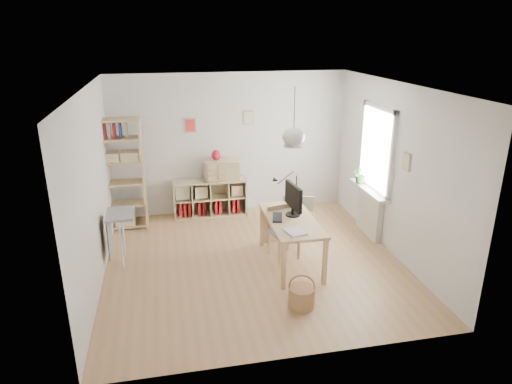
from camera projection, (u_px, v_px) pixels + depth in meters
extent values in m
plane|color=tan|center=(254.00, 262.00, 7.13)|extent=(4.50, 4.50, 0.00)
plane|color=white|center=(231.00, 144.00, 8.75)|extent=(4.50, 0.00, 4.50)
plane|color=white|center=(297.00, 248.00, 4.60)|extent=(4.50, 0.00, 4.50)
plane|color=white|center=(93.00, 190.00, 6.25)|extent=(0.00, 4.50, 4.50)
plane|color=white|center=(395.00, 171.00, 7.10)|extent=(0.00, 4.50, 4.50)
plane|color=white|center=(253.00, 86.00, 6.22)|extent=(4.50, 4.50, 0.00)
cylinder|color=black|center=(294.00, 111.00, 6.30)|extent=(0.01, 0.01, 0.68)
ellipsoid|color=silver|center=(294.00, 137.00, 6.42)|extent=(0.32, 0.32, 0.27)
cube|color=white|center=(378.00, 149.00, 7.59)|extent=(0.03, 1.00, 1.30)
cube|color=white|center=(392.00, 158.00, 7.08)|extent=(0.06, 0.08, 1.46)
cube|color=white|center=(363.00, 142.00, 8.08)|extent=(0.06, 0.08, 1.46)
cube|color=white|center=(380.00, 108.00, 7.35)|extent=(0.06, 1.16, 0.08)
cube|color=white|center=(373.00, 188.00, 7.81)|extent=(0.06, 1.16, 0.08)
cube|color=silver|center=(370.00, 213.00, 7.96)|extent=(0.10, 0.80, 0.80)
cube|color=white|center=(369.00, 190.00, 7.81)|extent=(0.22, 1.20, 0.06)
cube|color=#E1BD81|center=(291.00, 220.00, 6.85)|extent=(0.70, 1.50, 0.04)
cube|color=#E1BD81|center=(283.00, 266.00, 6.28)|extent=(0.06, 0.06, 0.71)
cube|color=#E1BD81|center=(262.00, 226.00, 7.57)|extent=(0.06, 0.06, 0.71)
cube|color=#E1BD81|center=(325.00, 262.00, 6.39)|extent=(0.06, 0.06, 0.71)
cube|color=#E1BD81|center=(297.00, 223.00, 7.68)|extent=(0.06, 0.06, 0.71)
cube|color=beige|center=(211.00, 214.00, 8.92)|extent=(1.40, 0.38, 0.03)
cube|color=beige|center=(209.00, 181.00, 8.69)|extent=(1.40, 0.38, 0.03)
cube|color=beige|center=(174.00, 200.00, 8.68)|extent=(0.03, 0.38, 0.72)
cube|color=beige|center=(245.00, 195.00, 8.94)|extent=(0.03, 0.38, 0.72)
cube|color=beige|center=(209.00, 195.00, 8.97)|extent=(1.40, 0.02, 0.72)
cube|color=maroon|center=(180.00, 208.00, 8.77)|extent=(0.06, 0.26, 0.30)
cube|color=maroon|center=(185.00, 208.00, 8.79)|extent=(0.05, 0.26, 0.30)
cube|color=maroon|center=(189.00, 207.00, 8.80)|extent=(0.05, 0.26, 0.30)
cube|color=maroon|center=(199.00, 206.00, 8.84)|extent=(0.05, 0.26, 0.30)
cube|color=maroon|center=(204.00, 206.00, 8.86)|extent=(0.05, 0.26, 0.30)
cube|color=maroon|center=(215.00, 205.00, 8.90)|extent=(0.06, 0.26, 0.30)
cube|color=maroon|center=(220.00, 205.00, 8.92)|extent=(0.06, 0.26, 0.30)
cube|color=maroon|center=(233.00, 204.00, 8.97)|extent=(0.06, 0.26, 0.30)
cube|color=maroon|center=(238.00, 204.00, 8.98)|extent=(0.05, 0.26, 0.30)
cube|color=#E1BD81|center=(99.00, 176.00, 8.00)|extent=(0.04, 0.38, 2.00)
cube|color=#E1BD81|center=(143.00, 174.00, 8.14)|extent=(0.04, 0.38, 2.00)
cube|color=#E1BD81|center=(126.00, 224.00, 8.39)|extent=(0.76, 0.38, 0.03)
cube|color=#E1BD81|center=(124.00, 204.00, 8.26)|extent=(0.76, 0.38, 0.03)
cube|color=#E1BD81|center=(122.00, 183.00, 8.12)|extent=(0.76, 0.38, 0.03)
cube|color=#E1BD81|center=(120.00, 161.00, 7.99)|extent=(0.76, 0.38, 0.03)
cube|color=#E1BD81|center=(118.00, 139.00, 7.85)|extent=(0.76, 0.38, 0.03)
cube|color=#E1BD81|center=(116.00, 120.00, 7.74)|extent=(0.76, 0.38, 0.03)
cube|color=navy|center=(100.00, 131.00, 7.75)|extent=(0.04, 0.18, 0.26)
cube|color=maroon|center=(105.00, 131.00, 7.76)|extent=(0.04, 0.18, 0.26)
cube|color=beige|center=(109.00, 131.00, 7.78)|extent=(0.04, 0.18, 0.26)
cube|color=maroon|center=(114.00, 131.00, 7.80)|extent=(0.04, 0.18, 0.26)
cube|color=navy|center=(120.00, 130.00, 7.81)|extent=(0.04, 0.18, 0.26)
cube|color=beige|center=(126.00, 130.00, 7.83)|extent=(0.04, 0.18, 0.26)
cube|color=gray|center=(120.00, 214.00, 6.80)|extent=(0.40, 0.55, 0.04)
cylinder|color=silver|center=(121.00, 246.00, 6.74)|extent=(0.03, 0.03, 0.82)
cylinder|color=silver|center=(123.00, 234.00, 7.15)|extent=(0.03, 0.03, 0.82)
cube|color=gray|center=(110.00, 235.00, 6.88)|extent=(0.02, 0.50, 0.62)
cube|color=gray|center=(284.00, 232.00, 7.15)|extent=(0.49, 0.49, 0.06)
cube|color=#E1BD81|center=(279.00, 252.00, 7.01)|extent=(0.04, 0.04, 0.40)
cube|color=#E1BD81|center=(269.00, 243.00, 7.31)|extent=(0.04, 0.04, 0.40)
cube|color=#E1BD81|center=(298.00, 247.00, 7.16)|extent=(0.04, 0.04, 0.40)
cube|color=#E1BD81|center=(288.00, 239.00, 7.45)|extent=(0.04, 0.04, 0.40)
cube|color=#E1BD81|center=(278.00, 216.00, 7.24)|extent=(0.40, 0.13, 0.36)
cylinder|color=olive|center=(301.00, 297.00, 5.93)|extent=(0.34, 0.34, 0.28)
torus|color=olive|center=(302.00, 287.00, 5.88)|extent=(0.34, 0.13, 0.35)
cube|color=beige|center=(298.00, 232.00, 8.17)|extent=(0.65, 0.53, 0.02)
cube|color=beige|center=(283.00, 224.00, 8.15)|extent=(0.12, 0.38, 0.29)
cube|color=beige|center=(313.00, 225.00, 8.11)|extent=(0.12, 0.38, 0.29)
cube|color=beige|center=(298.00, 229.00, 7.95)|extent=(0.55, 0.17, 0.29)
cube|color=beige|center=(298.00, 221.00, 8.30)|extent=(0.55, 0.17, 0.29)
cube|color=beige|center=(298.00, 204.00, 8.36)|extent=(0.59, 0.33, 0.36)
sphere|color=gold|center=(290.00, 222.00, 8.06)|extent=(0.13, 0.13, 0.13)
sphere|color=#186FA8|center=(304.00, 220.00, 8.14)|extent=(0.13, 0.13, 0.13)
sphere|color=#BF6017|center=(297.00, 222.00, 8.09)|extent=(0.13, 0.13, 0.13)
sphere|color=green|center=(307.00, 223.00, 8.02)|extent=(0.13, 0.13, 0.13)
cylinder|color=black|center=(293.00, 215.00, 6.97)|extent=(0.23, 0.23, 0.02)
cylinder|color=black|center=(293.00, 211.00, 6.95)|extent=(0.05, 0.05, 0.10)
cube|color=black|center=(293.00, 196.00, 6.87)|extent=(0.11, 0.57, 0.37)
cube|color=black|center=(277.00, 217.00, 6.87)|extent=(0.23, 0.40, 0.02)
cylinder|color=black|center=(296.00, 201.00, 7.51)|extent=(0.06, 0.06, 0.04)
cylinder|color=black|center=(296.00, 188.00, 7.43)|extent=(0.02, 0.02, 0.43)
cone|color=black|center=(276.00, 180.00, 7.21)|extent=(0.11, 0.08, 0.10)
sphere|color=#550B13|center=(294.00, 204.00, 7.20)|extent=(0.17, 0.17, 0.17)
cube|color=white|center=(295.00, 232.00, 6.36)|extent=(0.31, 0.35, 0.03)
cube|color=beige|center=(222.00, 170.00, 8.67)|extent=(0.71, 0.41, 0.38)
ellipsoid|color=#A40D23|center=(216.00, 155.00, 8.55)|extent=(0.17, 0.17, 0.20)
imported|color=#3B6E29|center=(361.00, 174.00, 8.03)|extent=(0.32, 0.28, 0.33)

